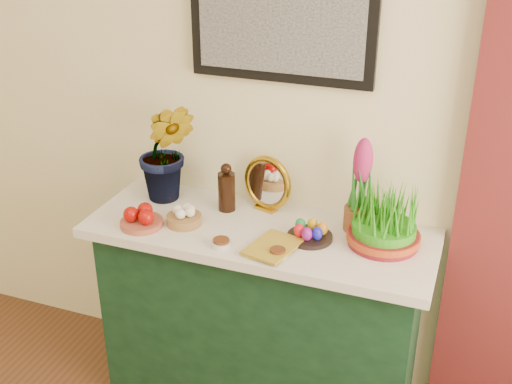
{
  "coord_description": "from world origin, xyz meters",
  "views": [
    {
      "loc": [
        0.85,
        -0.11,
        2.14
      ],
      "look_at": [
        0.08,
        1.95,
        1.07
      ],
      "focal_mm": 45.0,
      "sensor_mm": 36.0,
      "label": 1
    }
  ],
  "objects_px": {
    "hyacinth_green": "(166,135)",
    "wheatgrass_sabzeh": "(385,221)",
    "sideboard": "(260,321)",
    "mirror": "(267,184)",
    "book": "(255,240)"
  },
  "relations": [
    {
      "from": "sideboard",
      "to": "wheatgrass_sabzeh",
      "type": "distance_m",
      "value": 0.74
    },
    {
      "from": "sideboard",
      "to": "mirror",
      "type": "height_order",
      "value": "mirror"
    },
    {
      "from": "hyacinth_green",
      "to": "book",
      "type": "distance_m",
      "value": 0.61
    },
    {
      "from": "hyacinth_green",
      "to": "mirror",
      "type": "relative_size",
      "value": 2.45
    },
    {
      "from": "hyacinth_green",
      "to": "wheatgrass_sabzeh",
      "type": "relative_size",
      "value": 2.1
    },
    {
      "from": "mirror",
      "to": "wheatgrass_sabzeh",
      "type": "distance_m",
      "value": 0.53
    },
    {
      "from": "book",
      "to": "hyacinth_green",
      "type": "bearing_deg",
      "value": 168.16
    },
    {
      "from": "sideboard",
      "to": "hyacinth_green",
      "type": "height_order",
      "value": "hyacinth_green"
    },
    {
      "from": "hyacinth_green",
      "to": "book",
      "type": "relative_size",
      "value": 2.78
    },
    {
      "from": "sideboard",
      "to": "book",
      "type": "bearing_deg",
      "value": -78.5
    },
    {
      "from": "sideboard",
      "to": "hyacinth_green",
      "type": "relative_size",
      "value": 2.21
    },
    {
      "from": "book",
      "to": "wheatgrass_sabzeh",
      "type": "relative_size",
      "value": 0.76
    },
    {
      "from": "hyacinth_green",
      "to": "wheatgrass_sabzeh",
      "type": "height_order",
      "value": "hyacinth_green"
    },
    {
      "from": "wheatgrass_sabzeh",
      "to": "mirror",
      "type": "bearing_deg",
      "value": 166.08
    },
    {
      "from": "mirror",
      "to": "book",
      "type": "xyz_separation_m",
      "value": [
        0.06,
        -0.3,
        -0.1
      ]
    }
  ]
}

